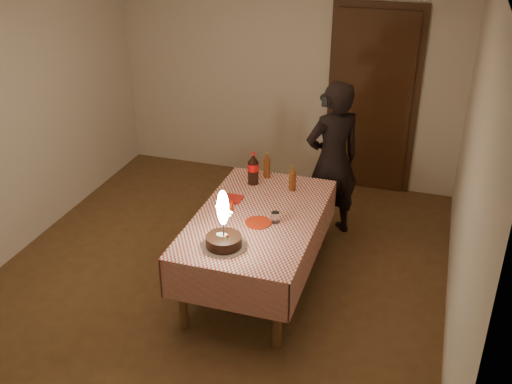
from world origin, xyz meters
The scene contains 12 objects.
ground centered at (0.00, 0.00, 0.00)m, with size 4.00×4.50×0.01m, color brown.
room_shell centered at (0.03, 0.08, 1.65)m, with size 4.04×4.54×2.62m.
dining_table centered at (0.38, -0.03, 0.60)m, with size 1.02×1.72×0.70m.
birthday_cake centered at (0.27, -0.56, 0.82)m, with size 0.35×0.35×0.48m.
red_plate centered at (0.42, -0.14, 0.70)m, with size 0.22×0.22×0.01m, color #B2240C.
red_cup centered at (0.12, -0.05, 0.75)m, with size 0.08×0.08×0.10m, color red.
clear_cup centered at (0.55, -0.08, 0.75)m, with size 0.07×0.07×0.09m, color white.
napkin_stack centered at (0.08, 0.18, 0.71)m, with size 0.15×0.15×0.02m, color #AF1C14.
cola_bottle centered at (0.15, 0.55, 0.85)m, with size 0.10×0.10×0.32m.
amber_bottle_left centered at (0.23, 0.71, 0.82)m, with size 0.06×0.06×0.25m.
amber_bottle_right centered at (0.53, 0.52, 0.82)m, with size 0.06×0.06×0.25m.
photographer centered at (0.80, 1.06, 0.80)m, with size 0.69×0.67×1.60m.
Camera 1 is at (1.70, -4.23, 3.20)m, focal length 42.00 mm.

